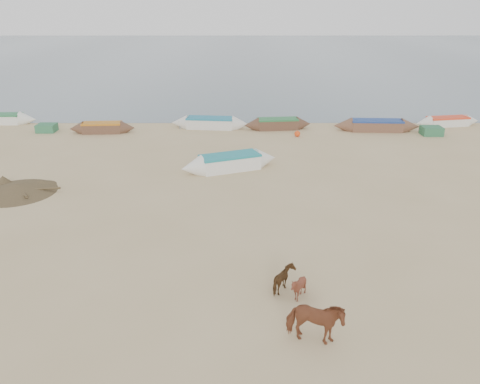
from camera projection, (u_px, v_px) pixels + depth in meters
name	position (u px, v px, depth m)	size (l,w,h in m)	color
ground	(240.00, 252.00, 18.73)	(140.00, 140.00, 0.00)	tan
sea	(239.00, 53.00, 94.82)	(160.00, 160.00, 0.00)	slate
cow_adult	(315.00, 322.00, 13.47)	(0.78, 1.71, 1.44)	brown
calf_front	(298.00, 287.00, 15.60)	(0.73, 0.82, 0.91)	brown
calf_right	(285.00, 280.00, 16.00)	(0.91, 0.78, 0.92)	#4E3219
near_canoe	(230.00, 162.00, 27.94)	(6.01, 1.39, 0.94)	white
debris_pile	(16.00, 188.00, 24.61)	(4.12, 4.12, 0.48)	brown
waterline_canoes	(228.00, 124.00, 37.20)	(59.02, 4.42, 0.89)	brown
beach_clutter	(294.00, 127.00, 36.74)	(46.18, 3.91, 0.64)	#32704A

